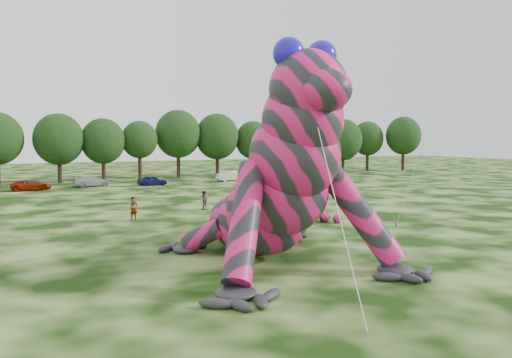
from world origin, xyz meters
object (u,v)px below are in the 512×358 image
Objects in this scene: spectator_3 at (304,187)px; car_6 at (271,174)px; spectator_2 at (301,189)px; tree_11 at (217,145)px; car_5 at (231,176)px; tree_12 at (253,148)px; spectator_1 at (204,201)px; tree_9 at (140,150)px; tree_10 at (178,144)px; inflatable_gecko at (255,156)px; tree_7 at (59,148)px; tree_17 at (403,143)px; car_4 at (152,181)px; tree_15 at (343,146)px; tree_13 at (292,145)px; car_2 at (31,185)px; spectator_0 at (134,209)px; car_3 at (91,181)px; tree_14 at (317,146)px; tree_8 at (103,150)px; car_7 at (322,174)px; spectator_5 at (278,208)px; tree_16 at (367,146)px.

car_6 is at bearing 76.70° from spectator_3.
spectator_2 is 2.22m from spectator_3.
tree_11 reaches higher than car_5.
tree_12 is 41.12m from spectator_1.
tree_9 is 6.52m from tree_10.
inflatable_gecko is 49.05m from car_6.
tree_17 reaches higher than tree_7.
car_4 is (-0.96, -9.93, -3.69)m from tree_9.
inflatable_gecko is 2.13× the size of tree_15.
car_5 is at bearing -132.40° from tree_12.
car_4 is (-38.37, -10.35, -4.17)m from tree_15.
car_5 is at bearing -161.79° from tree_15.
tree_13 is 2.25× the size of car_2.
tree_17 reaches higher than spectator_0.
spectator_2 is (-8.82, -22.21, 0.17)m from car_6.
car_5 is at bearing -63.45° from tree_10.
tree_12 is 0.93× the size of tree_15.
car_2 is 0.97× the size of car_3.
tree_13 reaches higher than car_4.
tree_14 is (13.45, 0.98, 0.21)m from tree_12.
tree_10 reaches higher than spectator_0.
tree_8 is at bearing 63.96° from spectator_0.
car_3 is 33.52m from car_7.
tree_9 is 1.75× the size of car_6.
spectator_1 is (-13.67, -5.67, -0.06)m from spectator_3.
tree_13 is at bearing -79.96° from car_2.
tree_9 is 4.96× the size of spectator_0.
tree_13 is 1.08× the size of tree_14.
tree_15 is at bearing 50.09° from inflatable_gecko.
tree_8 is (5.86, 0.18, -0.27)m from tree_7.
tree_14 is 1.90× the size of car_6.
car_4 is (-51.84, -9.24, -4.50)m from tree_17.
spectator_3 reaches higher than car_6.
inflatable_gecko is at bearing -176.33° from spectator_5.
tree_12 is 18.46m from tree_15.
spectator_0 is at bearing 145.72° from car_5.
tree_13 reaches higher than spectator_0.
tree_8 is 33.93m from spectator_1.
car_3 is 1.03× the size of car_7.
tree_13 is 2.25× the size of car_7.
tree_7 reaches higher than tree_14.
tree_8 is 14.10m from car_2.
spectator_3 is (4.10, -29.59, -4.38)m from tree_10.
tree_16 is 5.43× the size of spectator_2.
spectator_0 is (-3.07, 13.54, -4.25)m from inflatable_gecko.
spectator_3 is at bearing 89.60° from spectator_1.
spectator_0 is at bearing -151.48° from spectator_3.
tree_13 is 0.98× the size of tree_17.
tree_11 is (18.00, 1.21, 0.56)m from tree_8.
tree_14 is 17.72m from car_6.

